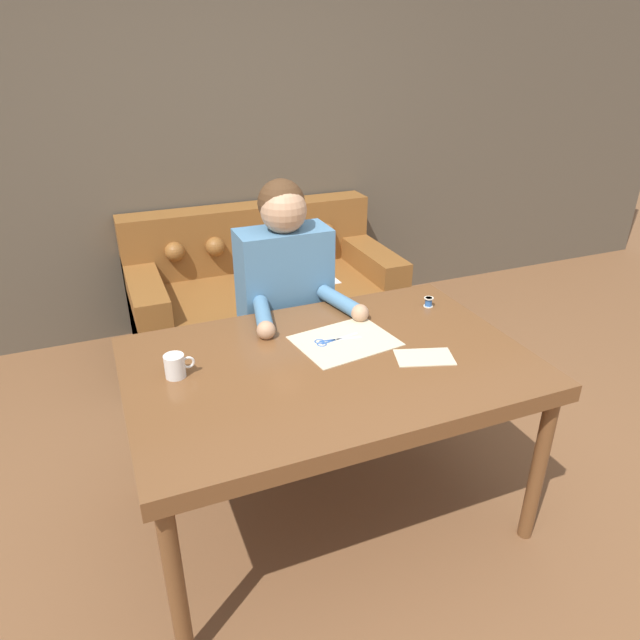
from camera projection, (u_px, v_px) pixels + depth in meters
name	position (u px, v px, depth m)	size (l,w,h in m)	color
ground_plane	(363.00, 510.00, 2.57)	(16.00, 16.00, 0.00)	brown
wall_back	(225.00, 139.00, 3.82)	(8.00, 0.06, 2.60)	brown
dining_table	(330.00, 375.00, 2.27)	(1.56, 1.03, 0.78)	brown
couch	(263.00, 297.00, 3.92)	(1.74, 0.90, 0.88)	brown
person	(286.00, 310.00, 2.83)	(0.52, 0.58, 1.34)	#33281E
pattern_paper_main	(345.00, 341.00, 2.37)	(0.44, 0.36, 0.00)	beige
pattern_paper_offcut	(424.00, 357.00, 2.25)	(0.26, 0.20, 0.00)	beige
scissors	(330.00, 341.00, 2.37)	(0.20, 0.07, 0.01)	silver
mug	(175.00, 366.00, 2.11)	(0.11, 0.08, 0.09)	silver
thread_spool	(429.00, 302.00, 2.67)	(0.04, 0.04, 0.05)	#3366B2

